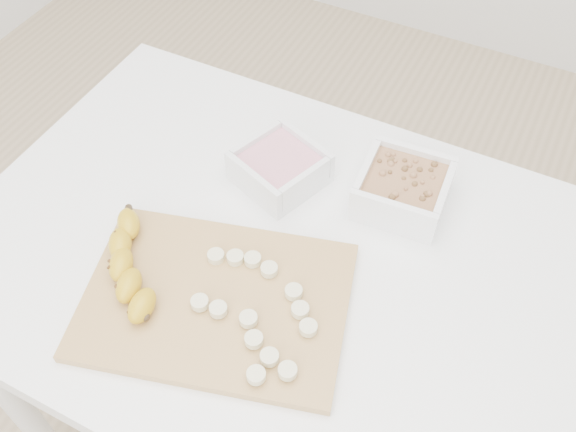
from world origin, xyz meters
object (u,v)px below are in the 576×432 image
at_px(table, 280,289).
at_px(banana, 131,266).
at_px(cutting_board, 216,300).
at_px(bowl_granola, 403,188).
at_px(bowl_yogurt, 280,167).

relative_size(table, banana, 5.04).
height_order(table, banana, banana).
height_order(table, cutting_board, cutting_board).
bearing_deg(table, bowl_granola, 55.09).
distance_m(bowl_yogurt, banana, 0.29).
distance_m(table, cutting_board, 0.16).
bearing_deg(bowl_granola, bowl_yogurt, -167.21).
bearing_deg(bowl_yogurt, cutting_board, -83.56).
xyz_separation_m(bowl_yogurt, cutting_board, (0.03, -0.26, -0.02)).
bearing_deg(cutting_board, bowl_granola, 60.69).
bearing_deg(cutting_board, bowl_yogurt, 96.44).
distance_m(cutting_board, banana, 0.13).
xyz_separation_m(bowl_yogurt, banana, (-0.10, -0.28, 0.00)).
distance_m(table, banana, 0.25).
xyz_separation_m(bowl_yogurt, bowl_granola, (0.20, 0.05, 0.00)).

